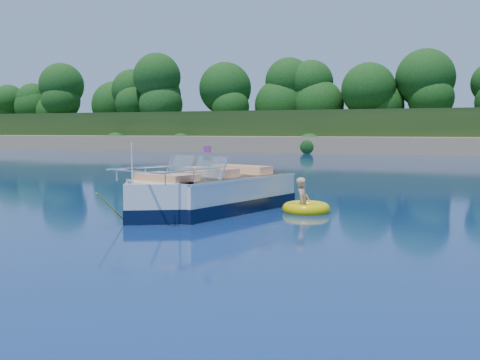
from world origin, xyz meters
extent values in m
plane|color=#091944|center=(0.00, 0.00, 0.00)|extent=(160.00, 160.00, 0.00)
cube|color=#A2825E|center=(0.00, 38.00, 0.50)|extent=(170.00, 8.00, 2.00)
cube|color=#163314|center=(0.00, 65.00, 1.00)|extent=(170.00, 56.00, 6.00)
cylinder|color=#311F10|center=(-45.00, 41.00, 2.90)|extent=(0.44, 0.44, 2.80)
sphere|color=black|center=(-45.00, 41.00, 5.56)|extent=(4.62, 4.62, 4.62)
cylinder|color=#311F10|center=(-18.00, 40.50, 3.10)|extent=(0.44, 0.44, 3.20)
sphere|color=black|center=(-18.00, 40.50, 6.14)|extent=(5.28, 5.28, 5.28)
cylinder|color=#311F10|center=(0.00, 42.00, 3.30)|extent=(0.44, 0.44, 3.60)
sphere|color=black|center=(0.00, 42.00, 6.72)|extent=(5.94, 5.94, 5.94)
cube|color=white|center=(-1.53, 0.58, 0.33)|extent=(3.38, 4.62, 1.15)
cube|color=white|center=(-2.14, -1.29, 0.33)|extent=(2.08, 2.08, 1.15)
cube|color=black|center=(-1.53, 0.58, 0.18)|extent=(3.43, 4.67, 0.33)
cube|color=black|center=(-2.14, -1.29, 0.18)|extent=(2.12, 2.12, 0.33)
cube|color=tan|center=(-1.42, 0.89, 0.66)|extent=(2.58, 3.31, 0.11)
cube|color=white|center=(-1.53, 0.58, 0.88)|extent=(3.42, 4.64, 0.07)
cube|color=black|center=(-0.81, 2.73, 0.38)|extent=(0.69, 0.55, 0.99)
cube|color=#8C9EA5|center=(-2.23, 0.00, 1.20)|extent=(0.90, 0.64, 0.53)
cube|color=#8C9EA5|center=(-1.30, -0.31, 1.20)|extent=(0.89, 0.44, 0.53)
cube|color=tan|center=(-2.08, 0.47, 0.91)|extent=(0.76, 0.76, 0.44)
cube|color=tan|center=(-1.14, 0.16, 0.91)|extent=(0.76, 0.76, 0.44)
cube|color=tan|center=(-1.18, 1.62, 0.91)|extent=(1.81, 1.11, 0.42)
cube|color=tan|center=(-2.08, -1.09, 0.89)|extent=(1.63, 1.23, 0.37)
cylinder|color=white|center=(-2.40, -2.08, 1.38)|extent=(0.04, 0.04, 0.93)
cube|color=red|center=(-1.39, -0.28, 1.63)|extent=(0.23, 0.09, 0.15)
cube|color=silver|center=(-2.42, -2.13, 0.94)|extent=(0.12, 0.10, 0.05)
cylinder|color=gold|center=(-2.69, -2.45, 0.38)|extent=(0.06, 1.18, 0.84)
torus|color=yellow|center=(0.79, 1.07, 0.08)|extent=(1.30, 1.30, 0.33)
torus|color=#B40920|center=(0.79, 1.07, 0.10)|extent=(1.07, 1.07, 0.11)
imported|color=tan|center=(0.73, 0.99, 0.00)|extent=(0.37, 0.74, 1.42)
camera|label=1|loc=(4.06, -12.29, 2.11)|focal=40.00mm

